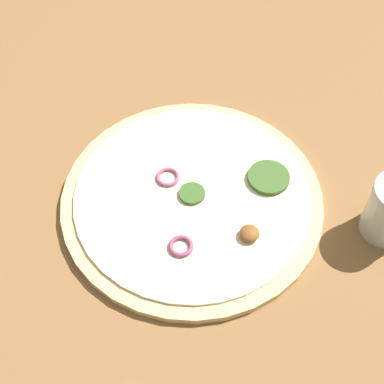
# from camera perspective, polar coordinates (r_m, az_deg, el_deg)

# --- Properties ---
(ground_plane) EXTENTS (3.00, 3.00, 0.00)m
(ground_plane) POSITION_cam_1_polar(r_m,az_deg,el_deg) (0.70, -0.00, -1.01)
(ground_plane) COLOR brown
(pizza) EXTENTS (0.34, 0.34, 0.03)m
(pizza) POSITION_cam_1_polar(r_m,az_deg,el_deg) (0.70, 0.12, -0.66)
(pizza) COLOR #D6B77A
(pizza) RESTS_ON ground_plane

